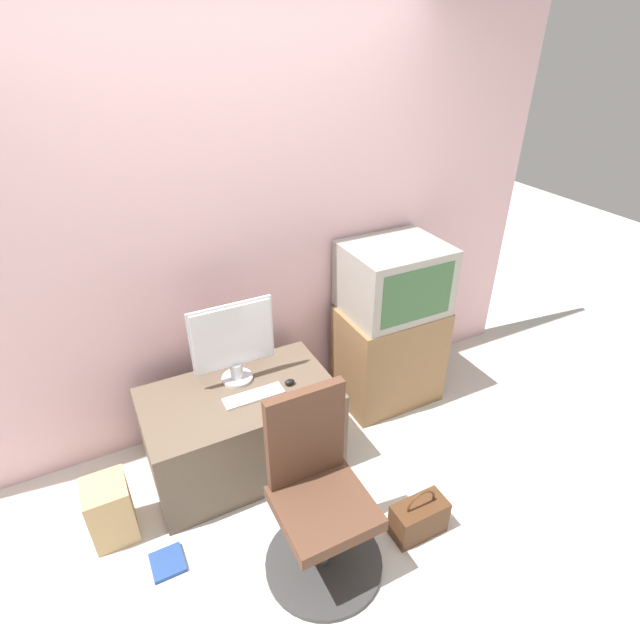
{
  "coord_description": "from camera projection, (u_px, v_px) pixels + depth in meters",
  "views": [
    {
      "loc": [
        -0.74,
        -1.31,
        2.36
      ],
      "look_at": [
        0.43,
        0.99,
        0.79
      ],
      "focal_mm": 28.0,
      "sensor_mm": 36.0,
      "label": 1
    }
  ],
  "objects": [
    {
      "name": "ground_plane",
      "position": [
        333.0,
        565.0,
        2.51
      ],
      "size": [
        12.0,
        12.0,
        0.0
      ],
      "primitive_type": "plane",
      "color": "beige"
    },
    {
      "name": "wall_back",
      "position": [
        226.0,
        234.0,
        2.84
      ],
      "size": [
        4.4,
        0.05,
        2.6
      ],
      "color": "beige",
      "rests_on": "ground_plane"
    },
    {
      "name": "desk",
      "position": [
        242.0,
        429.0,
        2.96
      ],
      "size": [
        1.08,
        0.63,
        0.54
      ],
      "color": "brown",
      "rests_on": "ground_plane"
    },
    {
      "name": "side_stand",
      "position": [
        389.0,
        355.0,
        3.46
      ],
      "size": [
        0.67,
        0.46,
        0.71
      ],
      "color": "olive",
      "rests_on": "ground_plane"
    },
    {
      "name": "main_monitor",
      "position": [
        233.0,
        342.0,
        2.79
      ],
      "size": [
        0.48,
        0.18,
        0.5
      ],
      "color": "silver",
      "rests_on": "desk"
    },
    {
      "name": "keyboard",
      "position": [
        254.0,
        396.0,
        2.79
      ],
      "size": [
        0.34,
        0.1,
        0.01
      ],
      "color": "white",
      "rests_on": "desk"
    },
    {
      "name": "mouse",
      "position": [
        290.0,
        382.0,
        2.87
      ],
      "size": [
        0.06,
        0.04,
        0.03
      ],
      "color": "black",
      "rests_on": "desk"
    },
    {
      "name": "crt_tv",
      "position": [
        394.0,
        279.0,
        3.19
      ],
      "size": [
        0.62,
        0.51,
        0.45
      ],
      "color": "gray",
      "rests_on": "side_stand"
    },
    {
      "name": "office_chair",
      "position": [
        319.0,
        506.0,
        2.36
      ],
      "size": [
        0.59,
        0.59,
        0.98
      ],
      "color": "#333333",
      "rests_on": "ground_plane"
    },
    {
      "name": "cardboard_box_lower",
      "position": [
        110.0,
        510.0,
        2.58
      ],
      "size": [
        0.22,
        0.23,
        0.36
      ],
      "color": "tan",
      "rests_on": "ground_plane"
    },
    {
      "name": "handbag",
      "position": [
        419.0,
        518.0,
        2.62
      ],
      "size": [
        0.29,
        0.15,
        0.31
      ],
      "color": "#4C2D19",
      "rests_on": "ground_plane"
    },
    {
      "name": "book",
      "position": [
        168.0,
        563.0,
        2.51
      ],
      "size": [
        0.16,
        0.17,
        0.02
      ],
      "color": "navy",
      "rests_on": "ground_plane"
    }
  ]
}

